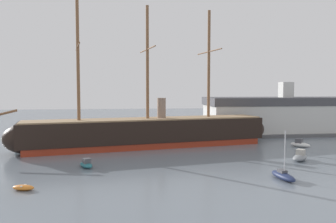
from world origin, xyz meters
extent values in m
cube|color=maroon|center=(-3.13, 55.10, 0.65)|extent=(50.71, 16.92, 1.31)
cube|color=black|center=(-3.13, 55.10, 3.64)|extent=(52.82, 17.62, 4.67)
ellipsoid|color=black|center=(-26.74, 50.53, 2.99)|extent=(10.58, 8.72, 5.98)
ellipsoid|color=black|center=(20.48, 59.66, 2.99)|extent=(10.58, 8.72, 5.98)
cube|color=#9E7F5B|center=(-3.13, 55.10, 6.12)|extent=(51.68, 16.81, 0.28)
cylinder|color=brown|center=(-17.25, 52.37, 18.11)|extent=(0.65, 0.65, 24.27)
cylinder|color=brown|center=(-17.25, 52.37, 21.03)|extent=(2.64, 12.37, 0.26)
cylinder|color=brown|center=(-3.13, 55.10, 18.11)|extent=(0.65, 0.65, 24.27)
cylinder|color=brown|center=(-3.13, 55.10, 21.03)|extent=(2.64, 12.37, 0.26)
cylinder|color=brown|center=(10.99, 57.83, 18.11)|extent=(0.65, 0.65, 24.27)
cylinder|color=brown|center=(10.99, 57.83, 21.03)|extent=(2.64, 12.37, 0.26)
cylinder|color=gray|center=(-0.05, 55.69, 8.31)|extent=(1.87, 1.87, 4.67)
ellipsoid|color=orange|center=(-20.40, 25.72, 0.33)|extent=(3.05, 1.97, 0.67)
cube|color=beige|center=(-20.40, 25.72, 0.58)|extent=(0.54, 1.08, 0.10)
ellipsoid|color=#1E284C|center=(13.88, 26.43, 0.50)|extent=(2.16, 5.44, 1.01)
cube|color=#4C4C51|center=(13.85, 26.69, 1.07)|extent=(1.01, 1.41, 0.53)
cylinder|color=silver|center=(13.91, 26.16, 3.85)|extent=(0.13, 0.13, 6.09)
ellipsoid|color=#236670|center=(-14.11, 37.05, 0.43)|extent=(3.02, 3.98, 0.86)
cube|color=#4C4C51|center=(-13.99, 36.82, 1.12)|extent=(1.39, 1.45, 0.86)
ellipsoid|color=gray|center=(22.48, 37.75, 0.55)|extent=(4.74, 4.71, 1.10)
cube|color=#B2ADA3|center=(22.71, 37.98, 1.43)|extent=(1.92, 1.92, 1.10)
ellipsoid|color=#236670|center=(-29.13, 53.86, 0.44)|extent=(2.67, 4.06, 0.88)
cube|color=beige|center=(-29.21, 53.62, 1.14)|extent=(1.33, 1.41, 0.88)
ellipsoid|color=silver|center=(29.74, 50.95, 0.50)|extent=(4.10, 4.42, 1.00)
cube|color=#4C4C51|center=(29.55, 51.18, 1.29)|extent=(1.72, 1.74, 1.00)
ellipsoid|color=silver|center=(-0.44, 63.35, 0.27)|extent=(2.13, 2.44, 0.54)
cube|color=#B2ADA3|center=(-0.44, 63.35, 0.47)|extent=(0.81, 0.66, 0.08)
cube|color=#565659|center=(36.05, 72.67, 0.40)|extent=(46.56, 17.45, 0.80)
cube|color=silver|center=(36.05, 72.67, 4.45)|extent=(42.33, 14.54, 7.30)
cube|color=#47474C|center=(36.05, 72.67, 9.19)|extent=(43.18, 14.84, 2.18)
cube|color=silver|center=(36.99, 72.67, 12.41)|extent=(3.20, 3.20, 4.27)
camera|label=1|loc=(-7.56, -16.90, 12.49)|focal=35.76mm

